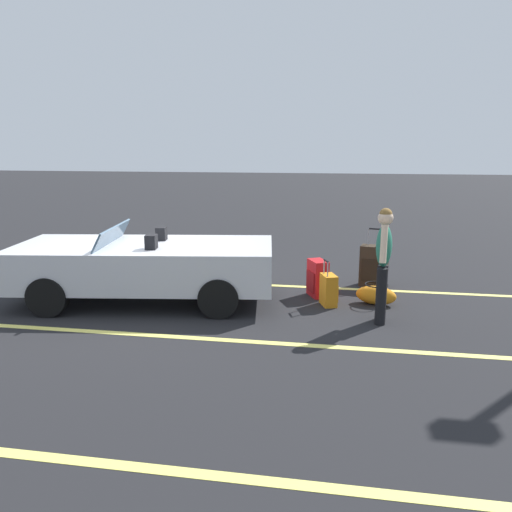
{
  "coord_description": "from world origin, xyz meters",
  "views": [
    {
      "loc": [
        -3.08,
        7.47,
        2.48
      ],
      "look_at": [
        -1.78,
        -0.28,
        0.75
      ],
      "focal_mm": 35.06,
      "sensor_mm": 36.0,
      "label": 1
    }
  ],
  "objects_px": {
    "duffel_bag": "(376,295)",
    "suitcase_small_carryon": "(329,290)",
    "convertible_car": "(132,265)",
    "suitcase_large_black": "(374,266)",
    "traveler_person": "(383,259)",
    "suitcase_medium_bright": "(317,278)"
  },
  "relations": [
    {
      "from": "duffel_bag",
      "to": "suitcase_medium_bright",
      "type": "bearing_deg",
      "value": -17.51
    },
    {
      "from": "suitcase_medium_bright",
      "to": "duffel_bag",
      "type": "distance_m",
      "value": 1.01
    },
    {
      "from": "convertible_car",
      "to": "duffel_bag",
      "type": "height_order",
      "value": "convertible_car"
    },
    {
      "from": "duffel_bag",
      "to": "traveler_person",
      "type": "distance_m",
      "value": 1.13
    },
    {
      "from": "convertible_car",
      "to": "suitcase_small_carryon",
      "type": "distance_m",
      "value": 3.19
    },
    {
      "from": "traveler_person",
      "to": "duffel_bag",
      "type": "bearing_deg",
      "value": -83.04
    },
    {
      "from": "convertible_car",
      "to": "suitcase_large_black",
      "type": "relative_size",
      "value": 4.15
    },
    {
      "from": "convertible_car",
      "to": "duffel_bag",
      "type": "distance_m",
      "value": 3.96
    },
    {
      "from": "convertible_car",
      "to": "traveler_person",
      "type": "height_order",
      "value": "traveler_person"
    },
    {
      "from": "suitcase_medium_bright",
      "to": "suitcase_large_black",
      "type": "bearing_deg",
      "value": -166.12
    },
    {
      "from": "duffel_bag",
      "to": "traveler_person",
      "type": "xyz_separation_m",
      "value": [
        -0.01,
        0.83,
        0.77
      ]
    },
    {
      "from": "convertible_car",
      "to": "traveler_person",
      "type": "relative_size",
      "value": 2.63
    },
    {
      "from": "suitcase_small_carryon",
      "to": "traveler_person",
      "type": "bearing_deg",
      "value": -60.47
    },
    {
      "from": "convertible_car",
      "to": "suitcase_small_carryon",
      "type": "relative_size",
      "value": 5.84
    },
    {
      "from": "suitcase_large_black",
      "to": "suitcase_small_carryon",
      "type": "relative_size",
      "value": 1.41
    },
    {
      "from": "suitcase_medium_bright",
      "to": "traveler_person",
      "type": "relative_size",
      "value": 0.38
    },
    {
      "from": "suitcase_large_black",
      "to": "suitcase_small_carryon",
      "type": "bearing_deg",
      "value": -17.9
    },
    {
      "from": "suitcase_medium_bright",
      "to": "suitcase_small_carryon",
      "type": "height_order",
      "value": "suitcase_small_carryon"
    },
    {
      "from": "suitcase_large_black",
      "to": "duffel_bag",
      "type": "distance_m",
      "value": 1.13
    },
    {
      "from": "duffel_bag",
      "to": "suitcase_small_carryon",
      "type": "bearing_deg",
      "value": 13.04
    },
    {
      "from": "convertible_car",
      "to": "suitcase_small_carryon",
      "type": "xyz_separation_m",
      "value": [
        -3.17,
        -0.26,
        -0.34
      ]
    },
    {
      "from": "traveler_person",
      "to": "suitcase_medium_bright",
      "type": "bearing_deg",
      "value": -43.36
    }
  ]
}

